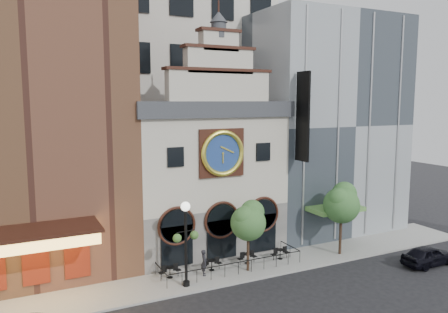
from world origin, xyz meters
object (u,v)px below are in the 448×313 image
Objects in this scene: lamppost at (186,234)px; tree_right at (342,202)px; bistro_1 at (212,264)px; bistro_3 at (280,253)px; tree_left at (249,220)px; bistro_2 at (247,257)px; bistro_0 at (170,271)px; pedestrian at (204,262)px; car_right at (428,255)px.

tree_right is (13.38, 0.34, 0.70)m from lamppost.
bistro_1 is at bearing 172.80° from tree_right.
lamppost is (-8.37, -1.44, 3.08)m from bistro_3.
tree_left is 0.88× the size of tree_right.
tree_right reaches higher than bistro_2.
tree_left is at bearing -165.24° from bistro_3.
bistro_0 and bistro_2 have the same top height.
bistro_0 is at bearing 174.14° from tree_right.
bistro_0 is at bearing 177.91° from bistro_3.
bistro_2 is 6.62m from lamppost.
pedestrian reaches higher than bistro_0.
bistro_0 is 0.31× the size of tree_left.
bistro_2 is (6.14, -0.02, 0.00)m from bistro_0.
tree_right is (5.02, -1.10, 3.78)m from bistro_3.
tree_right is at bearing -1.53° from tree_left.
lamppost is at bearing 76.33° from car_right.
tree_left reaches higher than bistro_3.
bistro_0 is at bearing 71.62° from car_right.
tree_right reaches higher than car_right.
tree_left reaches higher than bistro_0.
bistro_0 is at bearing 95.46° from pedestrian.
bistro_0 is at bearing 167.80° from tree_left.
bistro_3 is (5.74, -0.26, 0.00)m from bistro_1.
tree_right is (8.35, -0.22, 0.49)m from tree_left.
bistro_2 is at bearing 64.39° from tree_left.
lamppost is at bearing 143.04° from pedestrian.
pedestrian is 12.09m from tree_right.
bistro_2 is at bearing -0.17° from bistro_0.
pedestrian is (-3.81, -0.61, 0.46)m from bistro_2.
bistro_1 is 0.86× the size of pedestrian.
bistro_3 is 9.03m from lamppost.
bistro_0 and bistro_1 have the same top height.
tree_right reaches higher than bistro_3.
bistro_2 is 0.86× the size of pedestrian.
tree_left reaches higher than bistro_2.
bistro_3 is 11.15m from car_right.
bistro_1 is 1.11m from pedestrian.
bistro_3 is 6.38m from tree_right.
bistro_2 is 8.77m from tree_right.
lamppost is at bearing -162.67° from bistro_2.
bistro_1 is 11.48m from tree_right.
car_right is at bearing -21.26° from bistro_1.
lamppost is 5.07m from tree_left.
pedestrian is (-16.16, 5.40, 0.31)m from car_right.
bistro_0 is at bearing 179.83° from bistro_2.
pedestrian reaches higher than bistro_2.
bistro_2 is 0.28× the size of lamppost.
pedestrian is at bearing 71.22° from car_right.
bistro_2 is 0.35× the size of car_right.
tree_right reaches higher than bistro_0.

